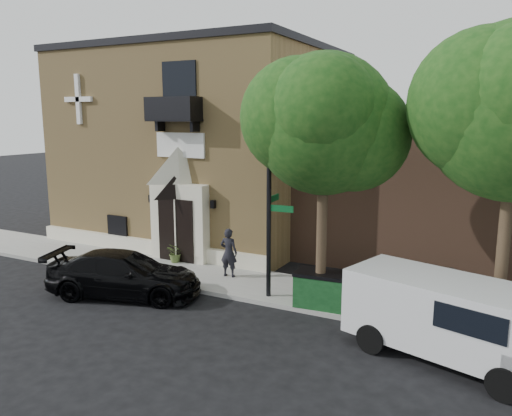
{
  "coord_description": "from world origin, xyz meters",
  "views": [
    {
      "loc": [
        11.03,
        -13.72,
        6.05
      ],
      "look_at": [
        2.93,
        2.0,
        2.79
      ],
      "focal_mm": 35.0,
      "sensor_mm": 36.0,
      "label": 1
    }
  ],
  "objects_px": {
    "street_sign": "(270,210)",
    "pedestrian_far": "(450,296)",
    "black_sedan": "(124,274)",
    "cargo_van": "(458,319)",
    "pedestrian_near": "(229,253)",
    "fire_hydrant": "(355,303)",
    "dumpster": "(322,289)"
  },
  "relations": [
    {
      "from": "pedestrian_near",
      "to": "pedestrian_far",
      "type": "bearing_deg",
      "value": 169.06
    },
    {
      "from": "cargo_van",
      "to": "fire_hydrant",
      "type": "relative_size",
      "value": 6.97
    },
    {
      "from": "cargo_van",
      "to": "pedestrian_near",
      "type": "bearing_deg",
      "value": 176.64
    },
    {
      "from": "fire_hydrant",
      "to": "pedestrian_near",
      "type": "xyz_separation_m",
      "value": [
        -5.26,
        1.47,
        0.53
      ]
    },
    {
      "from": "black_sedan",
      "to": "fire_hydrant",
      "type": "xyz_separation_m",
      "value": [
        7.59,
        1.58,
        -0.23
      ]
    },
    {
      "from": "black_sedan",
      "to": "cargo_van",
      "type": "distance_m",
      "value": 10.58
    },
    {
      "from": "fire_hydrant",
      "to": "pedestrian_near",
      "type": "bearing_deg",
      "value": 164.34
    },
    {
      "from": "black_sedan",
      "to": "street_sign",
      "type": "bearing_deg",
      "value": -84.99
    },
    {
      "from": "street_sign",
      "to": "pedestrian_near",
      "type": "bearing_deg",
      "value": 149.35
    },
    {
      "from": "cargo_van",
      "to": "fire_hydrant",
      "type": "xyz_separation_m",
      "value": [
        -2.98,
        1.47,
        -0.63
      ]
    },
    {
      "from": "cargo_van",
      "to": "street_sign",
      "type": "height_order",
      "value": "street_sign"
    },
    {
      "from": "fire_hydrant",
      "to": "dumpster",
      "type": "xyz_separation_m",
      "value": [
        -1.13,
        0.24,
        0.18
      ]
    },
    {
      "from": "cargo_van",
      "to": "pedestrian_far",
      "type": "distance_m",
      "value": 2.18
    },
    {
      "from": "black_sedan",
      "to": "street_sign",
      "type": "height_order",
      "value": "street_sign"
    },
    {
      "from": "cargo_van",
      "to": "street_sign",
      "type": "relative_size",
      "value": 0.94
    },
    {
      "from": "cargo_van",
      "to": "fire_hydrant",
      "type": "bearing_deg",
      "value": 170.04
    },
    {
      "from": "pedestrian_far",
      "to": "dumpster",
      "type": "bearing_deg",
      "value": 90.16
    },
    {
      "from": "dumpster",
      "to": "pedestrian_far",
      "type": "distance_m",
      "value": 3.73
    },
    {
      "from": "black_sedan",
      "to": "dumpster",
      "type": "distance_m",
      "value": 6.71
    },
    {
      "from": "fire_hydrant",
      "to": "street_sign",
      "type": "bearing_deg",
      "value": 174.14
    },
    {
      "from": "cargo_van",
      "to": "street_sign",
      "type": "bearing_deg",
      "value": 179.78
    },
    {
      "from": "pedestrian_near",
      "to": "dumpster",
      "type": "bearing_deg",
      "value": 158.34
    },
    {
      "from": "black_sedan",
      "to": "cargo_van",
      "type": "xyz_separation_m",
      "value": [
        10.57,
        0.1,
        0.4
      ]
    },
    {
      "from": "street_sign",
      "to": "pedestrian_far",
      "type": "xyz_separation_m",
      "value": [
        5.59,
        0.35,
        -2.08
      ]
    },
    {
      "from": "dumpster",
      "to": "pedestrian_near",
      "type": "xyz_separation_m",
      "value": [
        -4.12,
        1.24,
        0.35
      ]
    },
    {
      "from": "fire_hydrant",
      "to": "pedestrian_near",
      "type": "height_order",
      "value": "pedestrian_near"
    },
    {
      "from": "cargo_van",
      "to": "fire_hydrant",
      "type": "distance_m",
      "value": 3.39
    },
    {
      "from": "pedestrian_near",
      "to": "pedestrian_far",
      "type": "relative_size",
      "value": 1.1
    },
    {
      "from": "street_sign",
      "to": "fire_hydrant",
      "type": "relative_size",
      "value": 7.44
    },
    {
      "from": "black_sedan",
      "to": "cargo_van",
      "type": "bearing_deg",
      "value": -106.88
    },
    {
      "from": "fire_hydrant",
      "to": "pedestrian_far",
      "type": "bearing_deg",
      "value": 14.35
    },
    {
      "from": "street_sign",
      "to": "fire_hydrant",
      "type": "xyz_separation_m",
      "value": [
        3.02,
        -0.31,
        -2.53
      ]
    }
  ]
}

